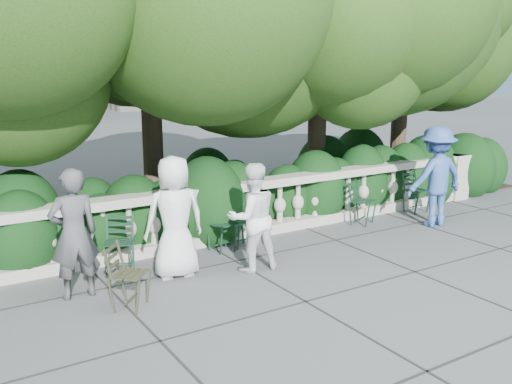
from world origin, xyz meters
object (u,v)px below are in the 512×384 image
person_businessman (175,217)px  person_woman_grey (74,234)px  chair_a (119,275)px  chair_b (229,252)px  chair_weathered (142,309)px  chair_e (421,213)px  person_casual_man (252,217)px  person_older_blue (436,177)px  chair_c (244,250)px  chair_d (369,225)px

person_businessman → person_woman_grey: bearing=6.4°
chair_a → chair_b: size_ratio=1.00×
chair_weathered → chair_e: bearing=-35.8°
chair_a → person_casual_man: 2.10m
person_woman_grey → person_casual_man: (2.47, -0.35, -0.06)m
chair_e → person_older_blue: person_older_blue is taller
chair_c → person_businessman: bearing=-163.7°
chair_c → person_woman_grey: 3.00m
chair_d → person_woman_grey: (-5.57, -0.49, 0.86)m
chair_d → chair_weathered: same height
chair_c → chair_e: bearing=-1.9°
person_businessman → chair_d: bearing=-166.9°
chair_e → chair_c: bearing=178.9°
chair_weathered → person_woman_grey: person_woman_grey is taller
chair_weathered → person_woman_grey: (-0.57, 0.80, 0.86)m
chair_a → chair_weathered: bearing=-70.7°
chair_weathered → person_casual_man: person_casual_man is taller
chair_b → person_older_blue: (4.03, -0.66, 0.94)m
chair_c → chair_b: bearing=174.6°
chair_weathered → person_older_blue: (6.01, 0.65, 0.94)m
person_woman_grey → chair_e: bearing=-176.2°
chair_e → person_businessman: bearing=-176.3°
chair_a → chair_d: size_ratio=1.00×
chair_a → person_older_blue: (5.86, -0.63, 0.94)m
chair_a → chair_e: (6.34, 0.08, 0.00)m
person_woman_grey → person_older_blue: bearing=178.0°
person_older_blue → chair_weathered: bearing=12.2°
chair_c → chair_weathered: bearing=-153.0°
person_woman_grey → person_older_blue: person_older_blue is taller
chair_a → person_businessman: bearing=-9.1°
chair_b → person_businessman: size_ratio=0.48×
chair_a → chair_c: (2.11, 0.01, 0.00)m
chair_a → chair_b: same height
chair_b → chair_e: size_ratio=1.00×
chair_weathered → person_older_blue: person_older_blue is taller
chair_a → person_older_blue: size_ratio=0.45×
chair_weathered → person_businessman: bearing=-3.7°
person_casual_man → person_businessman: bearing=-10.1°
chair_a → chair_d: bearing=26.0°
person_older_blue → person_casual_man: bearing=8.8°
chair_d → person_businessman: size_ratio=0.48×
chair_b → chair_c: size_ratio=1.00×
person_woman_grey → chair_c: bearing=-170.8°
chair_d → chair_c: bearing=153.2°
chair_e → person_casual_man: (-4.59, -0.91, 0.80)m
chair_a → chair_b: (1.83, 0.03, 0.00)m
chair_c → person_older_blue: bearing=-12.6°
chair_weathered → chair_a: bearing=35.8°
person_older_blue → chair_c: bearing=-3.8°
chair_weathered → person_casual_man: bearing=-34.4°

